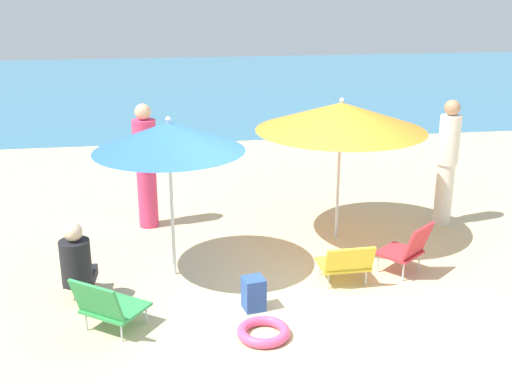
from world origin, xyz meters
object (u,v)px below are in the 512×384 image
at_px(beach_chair_a, 346,263).
at_px(umbrella_orange, 341,116).
at_px(beach_chair_b, 108,305).
at_px(person_a, 447,162).
at_px(umbrella_blue, 169,137).
at_px(person_b, 146,166).
at_px(swim_ring, 263,332).
at_px(beach_chair_c, 408,248).
at_px(person_c, 77,262).
at_px(beach_bag, 254,294).

bearing_deg(beach_chair_a, umbrella_orange, -12.97).
height_order(umbrella_orange, beach_chair_b, umbrella_orange).
distance_m(beach_chair_a, person_a, 2.58).
distance_m(umbrella_blue, person_a, 4.03).
bearing_deg(person_b, swim_ring, -142.04).
bearing_deg(beach_chair_c, swim_ring, 81.31).
relative_size(umbrella_blue, person_b, 1.08).
xyz_separation_m(umbrella_blue, beach_chair_c, (2.70, -0.41, -1.33)).
bearing_deg(beach_chair_b, person_a, -26.87).
xyz_separation_m(umbrella_blue, person_c, (-1.04, -0.48, -1.22)).
bearing_deg(beach_chair_a, umbrella_blue, 72.41).
bearing_deg(person_c, beach_chair_a, -88.44).
bearing_deg(beach_chair_c, beach_chair_b, 64.32).
height_order(beach_chair_a, person_c, person_c).
bearing_deg(person_b, beach_chair_b, -169.17).
height_order(beach_chair_a, beach_chair_c, beach_chair_c).
xyz_separation_m(umbrella_blue, person_b, (-0.31, 1.62, -0.78)).
xyz_separation_m(umbrella_blue, swim_ring, (0.81, -1.51, -1.62)).
bearing_deg(swim_ring, beach_chair_c, 30.17).
xyz_separation_m(person_b, person_c, (-0.72, -2.09, -0.44)).
xyz_separation_m(beach_chair_a, swim_ring, (-1.10, -0.96, -0.22)).
distance_m(beach_chair_c, person_a, 1.94).
relative_size(beach_chair_c, beach_bag, 1.94).
bearing_deg(swim_ring, beach_chair_b, 168.32).
bearing_deg(umbrella_blue, beach_chair_a, -16.06).
bearing_deg(umbrella_blue, person_b, 100.99).
distance_m(person_c, beach_bag, 1.92).
height_order(beach_chair_a, person_b, person_b).
height_order(umbrella_blue, beach_bag, umbrella_blue).
bearing_deg(beach_chair_a, swim_ring, 129.65).
bearing_deg(beach_chair_b, person_c, 62.58).
distance_m(beach_chair_b, beach_bag, 1.50).
bearing_deg(person_b, umbrella_blue, -150.88).
relative_size(umbrella_blue, beach_chair_a, 3.33).
xyz_separation_m(beach_chair_a, beach_chair_c, (0.79, 0.14, 0.07)).
height_order(person_c, beach_bag, person_c).
height_order(umbrella_blue, person_c, umbrella_blue).
distance_m(umbrella_orange, swim_ring, 3.14).
distance_m(person_a, swim_ring, 4.05).
height_order(umbrella_orange, person_b, umbrella_orange).
xyz_separation_m(umbrella_blue, beach_bag, (0.80, -0.96, -1.49)).
xyz_separation_m(umbrella_blue, person_a, (3.81, 1.07, -0.75)).
height_order(beach_chair_c, beach_bag, beach_chair_c).
bearing_deg(person_c, beach_bag, -101.78).
xyz_separation_m(swim_ring, beach_bag, (-0.01, 0.55, 0.13)).
bearing_deg(beach_chair_c, person_a, -75.60).
xyz_separation_m(umbrella_orange, beach_bag, (-1.39, -1.77, -1.48)).
distance_m(umbrella_orange, beach_chair_b, 3.75).
relative_size(beach_chair_b, beach_bag, 2.21).
bearing_deg(beach_bag, person_a, 33.97).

